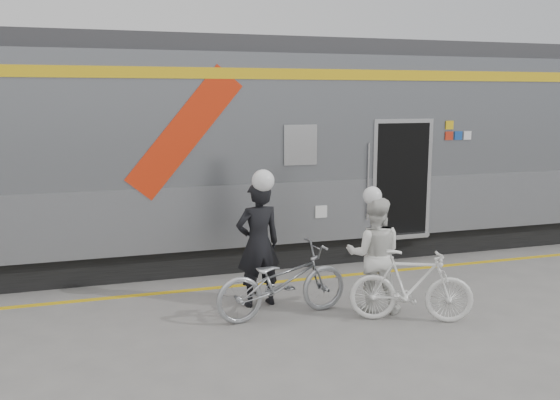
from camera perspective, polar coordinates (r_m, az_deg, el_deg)
name	(u,v)px	position (r m, az deg, el deg)	size (l,w,h in m)	color
ground	(361,325)	(8.34, 7.78, -11.82)	(90.00, 90.00, 0.00)	slate
train	(266,149)	(11.68, -1.38, 4.91)	(24.00, 3.17, 4.10)	black
safety_strip	(307,279)	(10.21, 2.63, -7.60)	(24.00, 0.12, 0.01)	gold
man	(258,244)	(8.73, -2.11, -4.26)	(0.68, 0.45, 1.87)	black
bicycle_left	(282,281)	(8.40, 0.23, -7.82)	(0.68, 1.96, 1.03)	#9EA1A5
woman	(374,255)	(8.65, 9.05, -5.20)	(0.81, 0.63, 1.67)	silver
bicycle_right	(411,286)	(8.41, 12.51, -8.09)	(0.48, 1.69, 1.01)	silver
helmet_man	(258,170)	(8.53, -2.16, 2.90)	(0.32, 0.32, 0.32)	white
helmet_woman	(376,188)	(8.45, 9.23, 1.17)	(0.27, 0.27, 0.27)	white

